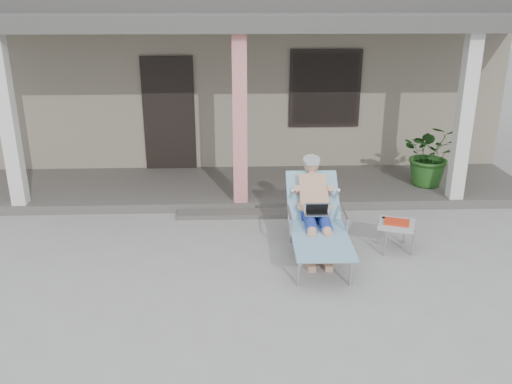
{
  "coord_description": "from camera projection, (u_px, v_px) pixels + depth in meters",
  "views": [
    {
      "loc": [
        -0.07,
        -6.04,
        3.25
      ],
      "look_at": [
        0.19,
        0.6,
        0.85
      ],
      "focal_mm": 38.0,
      "sensor_mm": 36.0,
      "label": 1
    }
  ],
  "objects": [
    {
      "name": "lounger",
      "position": [
        317.0,
        199.0,
        7.08
      ],
      "size": [
        0.74,
        1.92,
        1.24
      ],
      "rotation": [
        0.0,
        0.0,
        -0.02
      ],
      "color": "#B7B7BC",
      "rests_on": "ground"
    },
    {
      "name": "porch_deck",
      "position": [
        240.0,
        187.0,
        9.58
      ],
      "size": [
        10.0,
        2.0,
        0.15
      ],
      "primitive_type": "cube",
      "color": "#605B56",
      "rests_on": "ground"
    },
    {
      "name": "house",
      "position": [
        238.0,
        71.0,
        12.33
      ],
      "size": [
        10.4,
        5.4,
        3.3
      ],
      "color": "gray",
      "rests_on": "ground"
    },
    {
      "name": "porch_overhang",
      "position": [
        238.0,
        28.0,
        8.61
      ],
      "size": [
        10.0,
        2.3,
        2.85
      ],
      "color": "silver",
      "rests_on": "porch_deck"
    },
    {
      "name": "porch_step",
      "position": [
        241.0,
        214.0,
        8.51
      ],
      "size": [
        2.0,
        0.3,
        0.07
      ],
      "primitive_type": "cube",
      "color": "#605B56",
      "rests_on": "ground"
    },
    {
      "name": "ground",
      "position": [
        243.0,
        272.0,
        6.79
      ],
      "size": [
        60.0,
        60.0,
        0.0
      ],
      "primitive_type": "plane",
      "color": "#9E9E99",
      "rests_on": "ground"
    },
    {
      "name": "potted_palm",
      "position": [
        431.0,
        154.0,
        9.31
      ],
      "size": [
        1.13,
        1.03,
        1.1
      ],
      "primitive_type": "imported",
      "rotation": [
        0.0,
        0.0,
        -0.19
      ],
      "color": "#26591E",
      "rests_on": "porch_deck"
    },
    {
      "name": "side_table",
      "position": [
        396.0,
        226.0,
        7.28
      ],
      "size": [
        0.6,
        0.6,
        0.42
      ],
      "rotation": [
        0.0,
        0.0,
        -0.35
      ],
      "color": "#B4B5B0",
      "rests_on": "ground"
    }
  ]
}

